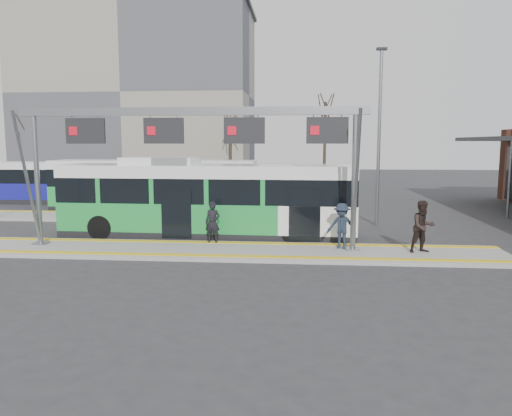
{
  "coord_description": "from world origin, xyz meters",
  "views": [
    {
      "loc": [
        3.57,
        -17.95,
        4.06
      ],
      "look_at": [
        1.68,
        3.0,
        1.3
      ],
      "focal_mm": 35.0,
      "sensor_mm": 36.0,
      "label": 1
    }
  ],
  "objects_px": {
    "gantry": "(194,136)",
    "passenger_b": "(423,227)",
    "passenger_a": "(213,222)",
    "passenger_c": "(342,226)",
    "hero_bus": "(207,201)"
  },
  "relations": [
    {
      "from": "passenger_c",
      "to": "gantry",
      "type": "bearing_deg",
      "value": -158.94
    },
    {
      "from": "passenger_a",
      "to": "passenger_b",
      "type": "relative_size",
      "value": 0.87
    },
    {
      "from": "hero_bus",
      "to": "passenger_c",
      "type": "relative_size",
      "value": 7.45
    },
    {
      "from": "hero_bus",
      "to": "gantry",
      "type": "bearing_deg",
      "value": -86.51
    },
    {
      "from": "passenger_a",
      "to": "passenger_c",
      "type": "height_order",
      "value": "passenger_c"
    },
    {
      "from": "passenger_b",
      "to": "hero_bus",
      "type": "bearing_deg",
      "value": 142.45
    },
    {
      "from": "gantry",
      "to": "passenger_a",
      "type": "distance_m",
      "value": 3.48
    },
    {
      "from": "hero_bus",
      "to": "passenger_a",
      "type": "height_order",
      "value": "hero_bus"
    },
    {
      "from": "passenger_b",
      "to": "passenger_c",
      "type": "distance_m",
      "value": 2.87
    },
    {
      "from": "gantry",
      "to": "passenger_a",
      "type": "relative_size",
      "value": 8.01
    },
    {
      "from": "passenger_b",
      "to": "passenger_c",
      "type": "bearing_deg",
      "value": 153.85
    },
    {
      "from": "gantry",
      "to": "passenger_b",
      "type": "distance_m",
      "value": 8.9
    },
    {
      "from": "hero_bus",
      "to": "passenger_b",
      "type": "relative_size",
      "value": 6.75
    },
    {
      "from": "gantry",
      "to": "hero_bus",
      "type": "relative_size",
      "value": 1.03
    },
    {
      "from": "passenger_a",
      "to": "passenger_b",
      "type": "bearing_deg",
      "value": -2.1
    }
  ]
}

